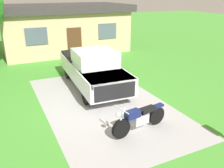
# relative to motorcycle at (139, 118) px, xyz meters

# --- Properties ---
(ground_plane) EXTENTS (80.00, 80.00, 0.00)m
(ground_plane) POSITION_rel_motorcycle_xyz_m (-0.24, 2.46, -0.47)
(ground_plane) COLOR #479733
(driveway_pad) EXTENTS (4.80, 8.34, 0.01)m
(driveway_pad) POSITION_rel_motorcycle_xyz_m (-0.24, 2.46, -0.47)
(driveway_pad) COLOR #A6A6A6
(driveway_pad) RESTS_ON ground
(motorcycle) EXTENTS (2.20, 0.72, 1.09)m
(motorcycle) POSITION_rel_motorcycle_xyz_m (0.00, 0.00, 0.00)
(motorcycle) COLOR black
(motorcycle) RESTS_ON ground
(pickup_truck) EXTENTS (2.33, 5.73, 1.90)m
(pickup_truck) POSITION_rel_motorcycle_xyz_m (0.11, 4.53, 0.48)
(pickup_truck) COLOR black
(pickup_truck) RESTS_ON ground
(neighbor_house) EXTENTS (9.60, 5.60, 3.50)m
(neighbor_house) POSITION_rel_motorcycle_xyz_m (1.02, 12.72, 1.32)
(neighbor_house) COLOR tan
(neighbor_house) RESTS_ON ground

